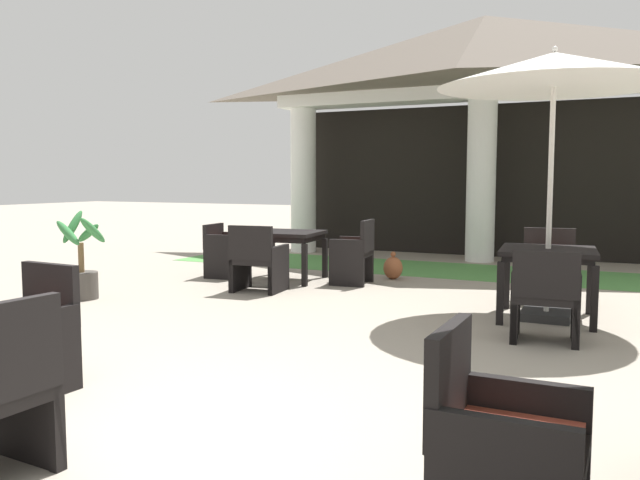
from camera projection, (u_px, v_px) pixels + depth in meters
The scene contains 15 objects.
ground_plane at pixel (117, 452), 3.55m from camera, with size 60.00×60.00×0.00m, color #9E9384.
background_pavilion at pixel (485, 75), 11.56m from camera, with size 8.40×2.84×4.35m.
lawn_strip at pixel (461, 271), 10.53m from camera, with size 10.20×1.86×0.01m, color #519347.
patio_table_near_foreground at pixel (287, 238), 9.52m from camera, with size 1.04×1.04×0.72m.
patio_chair_near_foreground_west at pixel (226, 251), 9.88m from camera, with size 0.58×0.63×0.81m.
patio_chair_near_foreground_south at pixel (258, 261), 8.57m from camera, with size 0.69×0.65×0.89m.
patio_chair_near_foreground_east at pixel (354, 254), 9.20m from camera, with size 0.57×0.61×0.92m.
patio_table_mid_left at pixel (548, 258), 6.85m from camera, with size 1.05×1.05×0.76m.
patio_umbrella_mid_left at pixel (554, 73), 6.67m from camera, with size 2.38×2.38×2.85m.
patio_chair_mid_left_south at pixel (545, 298), 5.90m from camera, with size 0.64×0.56×0.86m.
patio_chair_mid_left_north at pixel (548, 269), 7.85m from camera, with size 0.68×0.64×0.89m.
patio_chair_mid_right_west at pixel (502, 450), 2.62m from camera, with size 0.57×0.56×0.89m.
patio_chair_far_back_north at pixel (28, 335), 4.54m from camera, with size 0.59×0.55×0.88m.
potted_palm_left_edge at pixel (82, 271), 8.04m from camera, with size 0.49×0.49×1.12m.
terracotta_urn at pixel (393, 268), 9.66m from camera, with size 0.29×0.29×0.41m.
Camera 1 is at (2.50, -2.60, 1.49)m, focal length 36.42 mm.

